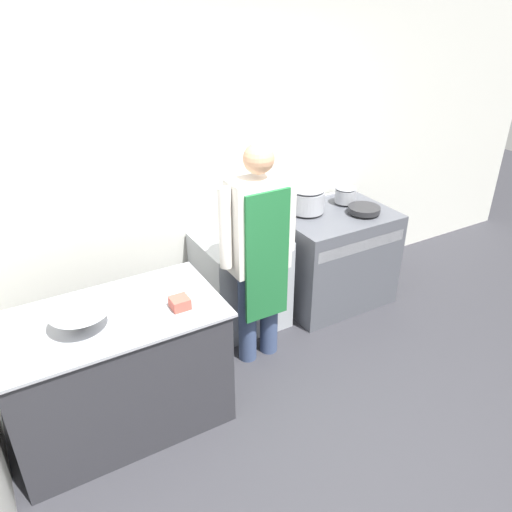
# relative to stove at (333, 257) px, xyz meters

# --- Properties ---
(ground_plane) EXTENTS (14.00, 14.00, 0.00)m
(ground_plane) POSITION_rel_stove_xyz_m (-1.17, -1.53, -0.44)
(ground_plane) COLOR #2D2D33
(wall_back) EXTENTS (8.00, 0.05, 2.70)m
(wall_back) POSITION_rel_stove_xyz_m (-1.17, 0.45, 0.91)
(wall_back) COLOR silver
(wall_back) RESTS_ON ground_plane
(prep_counter) EXTENTS (1.36, 0.75, 0.87)m
(prep_counter) POSITION_rel_stove_xyz_m (-2.15, -0.54, -0.00)
(prep_counter) COLOR #2D2D33
(prep_counter) RESTS_ON ground_plane
(stove) EXTENTS (0.99, 0.75, 0.89)m
(stove) POSITION_rel_stove_xyz_m (0.00, 0.00, 0.00)
(stove) COLOR #4C4F56
(stove) RESTS_ON ground_plane
(fridge_unit) EXTENTS (0.69, 0.62, 0.81)m
(fridge_unit) POSITION_rel_stove_xyz_m (-0.91, 0.09, -0.03)
(fridge_unit) COLOR #A8ADB2
(fridge_unit) RESTS_ON ground_plane
(person_cook) EXTENTS (0.61, 0.24, 1.72)m
(person_cook) POSITION_rel_stove_xyz_m (-1.01, -0.38, 0.54)
(person_cook) COLOR #38476B
(person_cook) RESTS_ON ground_plane
(mixing_bowl) EXTENTS (0.35, 0.35, 0.12)m
(mixing_bowl) POSITION_rel_stove_xyz_m (-2.31, -0.59, 0.49)
(mixing_bowl) COLOR #9EA0A8
(mixing_bowl) RESTS_ON prep_counter
(plastic_tub) EXTENTS (0.11, 0.11, 0.07)m
(plastic_tub) POSITION_rel_stove_xyz_m (-1.74, -0.68, 0.47)
(plastic_tub) COLOR #B24C3F
(plastic_tub) RESTS_ON prep_counter
(stock_pot) EXTENTS (0.29, 0.29, 0.23)m
(stock_pot) POSITION_rel_stove_xyz_m (-0.22, 0.13, 0.57)
(stock_pot) COLOR #9EA0A8
(stock_pot) RESTS_ON stove
(saute_pan) EXTENTS (0.28, 0.28, 0.05)m
(saute_pan) POSITION_rel_stove_xyz_m (0.20, -0.13, 0.48)
(saute_pan) COLOR #262628
(saute_pan) RESTS_ON stove
(sauce_pot) EXTENTS (0.19, 0.19, 0.15)m
(sauce_pot) POSITION_rel_stove_xyz_m (0.20, 0.13, 0.53)
(sauce_pot) COLOR #9EA0A8
(sauce_pot) RESTS_ON stove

